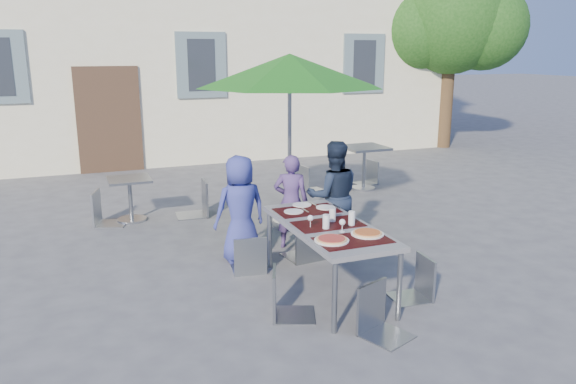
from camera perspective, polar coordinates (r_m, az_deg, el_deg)
name	(u,v)px	position (r m, az deg, el deg)	size (l,w,h in m)	color
ground	(369,294)	(6.11, 8.26, -10.21)	(90.00, 90.00, 0.00)	#4A4A4D
tree	(452,20)	(15.52, 16.32, 16.38)	(3.60, 3.00, 4.70)	#4E3821
dining_table	(328,229)	(5.89, 4.08, -3.78)	(0.80, 1.85, 0.76)	#4D4D52
pizza_near_left	(332,240)	(5.35, 4.46, -4.84)	(0.33, 0.33, 0.03)	white
pizza_near_right	(367,233)	(5.57, 8.07, -4.16)	(0.33, 0.33, 0.03)	white
glassware	(335,219)	(5.79, 4.76, -2.73)	(0.49, 0.41, 0.15)	silver
place_settings	(307,208)	(6.43, 1.99, -1.61)	(0.66, 0.44, 0.01)	white
child_0	(240,209)	(6.79, -4.87, -1.71)	(0.64, 0.42, 1.31)	#353C91
child_1	(291,202)	(7.24, 0.31, -0.98)	(0.45, 0.29, 1.23)	#4E3772
child_2	(333,196)	(7.16, 4.63, -0.42)	(0.69, 0.40, 1.42)	#192337
chair_0	(249,232)	(6.44, -4.00, -4.08)	(0.43, 0.43, 0.85)	#939A9E
chair_1	(308,214)	(6.80, 2.03, -2.23)	(0.49, 0.50, 1.00)	gray
chair_2	(325,216)	(7.05, 3.81, -2.47)	(0.45, 0.45, 0.85)	gray
chair_3	(284,265)	(5.38, -0.39, -7.47)	(0.52, 0.52, 0.90)	gray
chair_4	(419,254)	(5.94, 13.16, -6.14)	(0.40, 0.40, 0.84)	gray
chair_5	(381,281)	(5.13, 9.41, -8.90)	(0.51, 0.51, 0.88)	gray
patio_umbrella	(290,72)	(7.89, 0.16, 12.12)	(2.64, 2.64, 2.47)	#B3B6BB
cafe_table_0	(130,194)	(8.74, -15.75, -0.18)	(0.62, 0.62, 0.66)	#B3B6BB
bg_chair_l_0	(102,187)	(8.64, -18.41, 0.45)	(0.54, 0.54, 0.96)	#91969C
bg_chair_r_0	(197,177)	(8.77, -9.21, 1.54)	(0.50, 0.49, 1.04)	gray
cafe_table_1	(364,159)	(10.41, 7.74, 3.36)	(0.75, 0.75, 0.81)	#B3B6BB
bg_chair_l_1	(309,163)	(10.18, 2.10, 2.98)	(0.45, 0.45, 0.91)	gray
bg_chair_r_1	(369,159)	(10.92, 8.24, 3.36)	(0.42, 0.42, 0.84)	#8E9599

